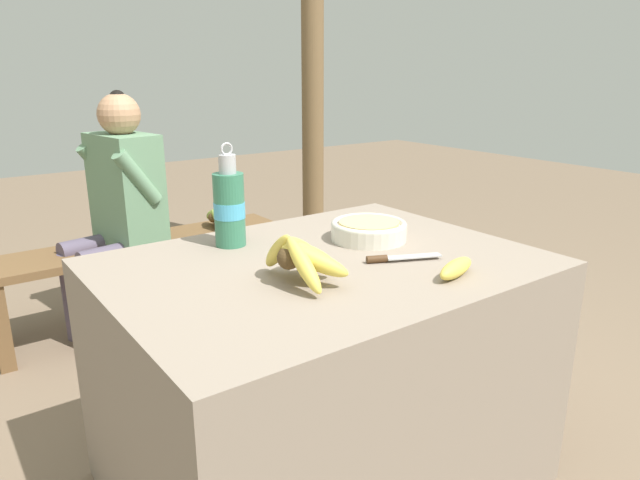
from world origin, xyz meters
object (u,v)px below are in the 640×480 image
Objects in this scene: water_bottle at (229,207)px; wooden_bench at (139,256)px; banana_bunch_ripe at (301,256)px; loose_banana_front at (456,268)px; seated_vendor at (118,200)px; serving_bowl at (369,229)px; knife at (393,258)px; banana_bunch_green at (219,217)px; support_post_far at (313,60)px.

wooden_bench is at bearing 85.82° from water_bottle.
banana_bunch_ripe is 1.66× the size of loose_banana_front.
banana_bunch_ripe is at bearing 150.00° from loose_banana_front.
seated_vendor is at bearing 101.18° from loose_banana_front.
knife is at bearing -112.73° from serving_bowl.
wooden_bench is (-0.24, 1.67, -0.37)m from loose_banana_front.
knife is 1.53m from banana_bunch_green.
banana_bunch_ripe is 0.24× the size of seated_vendor.
banana_bunch_ripe is 0.89× the size of water_bottle.
water_bottle is 1.08m from seated_vendor.
seated_vendor is at bearing -175.49° from banana_bunch_green.
support_post_far is (1.06, 1.85, 0.53)m from knife.
loose_banana_front is (0.32, -0.56, -0.09)m from water_bottle.
banana_bunch_ripe is 1.17× the size of serving_bowl.
water_bottle is 0.27× the size of seated_vendor.
support_post_far is at bearing 15.87° from wooden_bench.
banana_bunch_ripe reaches higher than knife.
banana_bunch_ripe reaches higher than wooden_bench.
serving_bowl is 1.32m from seated_vendor.
loose_banana_front is at bearing -30.00° from banana_bunch_ripe.
knife is 0.75× the size of banana_bunch_green.
serving_bowl reaches higher than wooden_bench.
loose_banana_front reaches higher than knife.
wooden_bench is at bearing 101.99° from serving_bowl.
banana_bunch_green is (0.50, 1.11, -0.34)m from water_bottle.
serving_bowl is 1.43× the size of loose_banana_front.
serving_bowl reaches higher than loose_banana_front.
seated_vendor is 0.52m from banana_bunch_green.
water_bottle is 2.03m from support_post_far.
knife is at bearing -54.24° from water_bottle.
loose_banana_front is 1.73m from wooden_bench.
banana_bunch_ripe is 0.19× the size of wooden_bench.
wooden_bench is 0.58× the size of support_post_far.
banana_bunch_green is at bearing 65.80° from water_bottle.
banana_bunch_ripe is at bearing -154.35° from serving_bowl.
loose_banana_front is at bearing -95.26° from serving_bowl.
banana_bunch_ripe is 1.54m from wooden_bench.
serving_bowl is at bearing 84.74° from loose_banana_front.
seated_vendor is 0.44× the size of support_post_far.
serving_bowl is at bearing -96.16° from banana_bunch_green.
support_post_far is (1.25, 0.36, 0.89)m from wooden_bench.
loose_banana_front is at bearing 90.83° from seated_vendor.
loose_banana_front is 0.60× the size of banana_bunch_green.
serving_bowl is at bearing -78.01° from wooden_bench.
banana_bunch_green is at bearing 83.84° from serving_bowl.
knife is 0.08× the size of support_post_far.
water_bottle is (-0.36, 0.19, 0.08)m from serving_bowl.
banana_bunch_green is at bearing 71.14° from banana_bunch_ripe.
knife is (0.28, -0.02, -0.06)m from banana_bunch_ripe.
banana_bunch_ripe is 2.32m from support_post_far.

